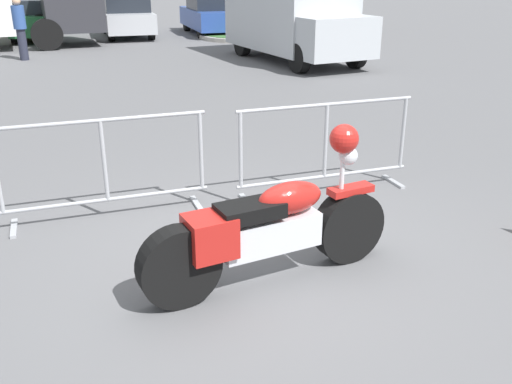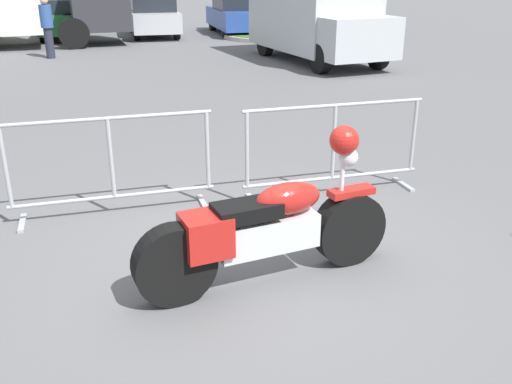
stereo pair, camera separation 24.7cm
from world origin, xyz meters
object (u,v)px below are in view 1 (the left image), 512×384
Objects in this scene: crowd_barrier_near at (105,168)px; delivery_van at (292,14)px; parked_car_maroon at (290,12)px; pedestrian at (20,26)px; motorcycle at (270,228)px; parked_car_green at (36,19)px; crowd_barrier_far at (325,147)px; parked_car_silver at (127,17)px; parked_car_blue at (211,15)px.

delivery_van is at bearing 59.93° from crowd_barrier_near.
parked_car_maroon is 2.63× the size of pedestrian.
crowd_barrier_near is at bearing 114.65° from motorcycle.
crowd_barrier_near is 0.53× the size of parked_car_green.
crowd_barrier_near is 0.41× the size of delivery_van.
motorcycle is 13.80m from pedestrian.
parked_car_silver is at bearing 92.81° from crowd_barrier_far.
pedestrian reaches higher than parked_car_maroon.
parked_car_silver is at bearing 88.93° from parked_car_maroon.
parked_car_blue is 8.17m from pedestrian.
parked_car_blue is at bearing -90.78° from parked_car_silver.
parked_car_maroon reaches higher than parked_car_green.
parked_car_green is 0.98× the size of parked_car_blue.
parked_car_green reaches higher than motorcycle.
delivery_van is at bearing -136.89° from parked_car_green.
crowd_barrier_far is 12.46m from pedestrian.
crowd_barrier_far is at bearing 160.76° from parked_car_maroon.
pedestrian is (-9.69, -4.91, 0.16)m from parked_car_maroon.
crowd_barrier_far is 1.26× the size of pedestrian.
pedestrian reaches higher than parked_car_blue.
delivery_van is at bearing -175.25° from parked_car_blue.
motorcycle is 12.07m from delivery_van.
crowd_barrier_far is 16.88m from parked_car_blue.
crowd_barrier_near is at bearing -69.55° from pedestrian.
motorcycle is 1.33× the size of pedestrian.
parked_car_maroon reaches higher than motorcycle.
pedestrian is at bearing 98.06° from crowd_barrier_near.
parked_car_blue is at bearing -92.54° from parked_car_green.
parked_car_blue is at bearing 175.68° from delivery_van.
parked_car_silver is at bearing 89.22° from parked_car_blue.
crowd_barrier_near is at bearing -175.45° from parked_car_green.
crowd_barrier_near is 18.50m from parked_car_maroon.
parked_car_blue is (3.20, -0.00, 0.01)m from parked_car_silver.
crowd_barrier_near is 11.04m from delivery_van.
delivery_van reaches higher than pedestrian.
motorcycle is 2.12m from crowd_barrier_near.
crowd_barrier_near is 1.00× the size of crowd_barrier_far.
parked_car_maroon is (6.80, 18.40, 0.28)m from motorcycle.
parked_car_maroon is at bearing -91.07° from parked_car_silver.
parked_car_maroon is (6.40, -0.04, 0.05)m from parked_car_silver.
pedestrian reaches higher than parked_car_green.
parked_car_blue is at bearing 49.70° from pedestrian.
parked_car_green is at bearing 87.46° from parked_car_blue.
parked_car_silver is at bearing -94.30° from parked_car_green.
parked_car_maroon reaches higher than parked_car_silver.
parked_car_blue reaches higher than crowd_barrier_near.
parked_car_green reaches higher than crowd_barrier_near.
motorcycle is at bearing -172.22° from parked_car_green.
crowd_barrier_near is 0.51× the size of parked_car_blue.
delivery_van is 1.27× the size of parked_car_silver.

